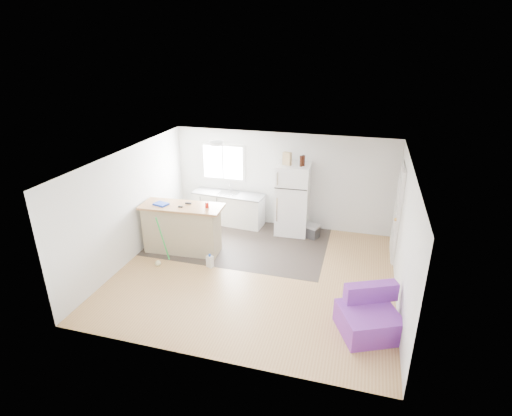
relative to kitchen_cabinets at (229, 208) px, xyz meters
The scene contains 19 objects.
room 2.69m from the kitchen_cabinets, 59.09° to the right, with size 5.51×5.01×2.41m.
vinyl_zone 1.21m from the kitchen_cabinets, 58.08° to the right, with size 4.05×2.50×0.00m, color #302A24.
window 1.18m from the kitchen_cabinets, 129.38° to the left, with size 1.18×0.06×0.98m.
interior_door 4.14m from the kitchen_cabinets, ahead, with size 0.11×0.92×2.10m.
ceiling_fixture 2.19m from the kitchen_cabinets, 83.03° to the right, with size 0.30×0.30×0.07m, color white.
kitchen_cabinets is the anchor object (origin of this frame).
peninsula 1.78m from the kitchen_cabinets, 106.46° to the right, with size 1.84×0.80×1.11m.
refrigerator 1.74m from the kitchen_cabinets, ahead, with size 0.80×0.76×1.75m.
cooler 2.19m from the kitchen_cabinets, ahead, with size 0.50×0.42×0.32m.
purple_seat 4.94m from the kitchen_cabinets, 43.56° to the right, with size 1.16×1.16×0.73m.
cleaner_jug 2.27m from the kitchen_cabinets, 81.17° to the right, with size 0.16×0.14×0.31m.
mop 2.54m from the kitchen_cabinets, 106.17° to the right, with size 0.22×0.32×1.15m.
red_cup 1.83m from the kitchen_cabinets, 86.46° to the right, with size 0.08×0.08×0.12m, color red.
blue_tray 2.13m from the kitchen_cabinets, 117.31° to the right, with size 0.30×0.22×0.04m, color #1436BE.
tool_a 1.77m from the kitchen_cabinets, 103.29° to the right, with size 0.14×0.05×0.03m, color black.
tool_b 1.99m from the kitchen_cabinets, 104.04° to the right, with size 0.10×0.04×0.03m, color black.
cardboard_box 2.13m from the kitchen_cabinets, ahead, with size 0.20×0.10×0.30m, color tan.
bottle_left 2.37m from the kitchen_cabinets, ahead, with size 0.07×0.07×0.25m, color #361509.
bottle_right 2.39m from the kitchen_cabinets, ahead, with size 0.07×0.07×0.25m, color #361509.
Camera 1 is at (1.93, -6.78, 4.38)m, focal length 28.00 mm.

